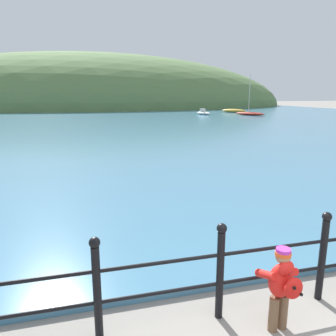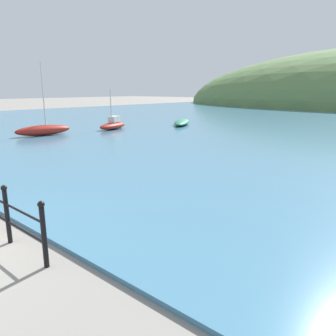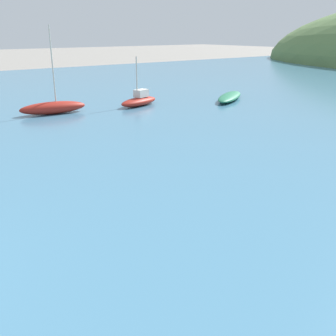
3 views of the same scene
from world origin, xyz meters
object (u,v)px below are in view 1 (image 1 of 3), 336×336
Objects in this scene: boat_nearest_quay at (250,113)px; boat_green_fishing at (234,111)px; boat_red_dinghy at (203,113)px; child_in_coat at (282,282)px.

boat_green_fishing is at bearing 83.23° from boat_nearest_quay.
child_in_coat is at bearing -109.57° from boat_red_dinghy.
child_in_coat reaches higher than boat_red_dinghy.
boat_red_dinghy reaches higher than boat_green_fishing.
child_in_coat is 0.21× the size of boat_nearest_quay.
boat_nearest_quay reaches higher than boat_red_dinghy.
boat_nearest_quay reaches higher than boat_green_fishing.
boat_nearest_quay is (5.05, -2.21, -0.02)m from boat_red_dinghy.
boat_red_dinghy is (-5.73, -3.46, -0.01)m from boat_green_fishing.
boat_nearest_quay is at bearing -23.62° from boat_red_dinghy.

